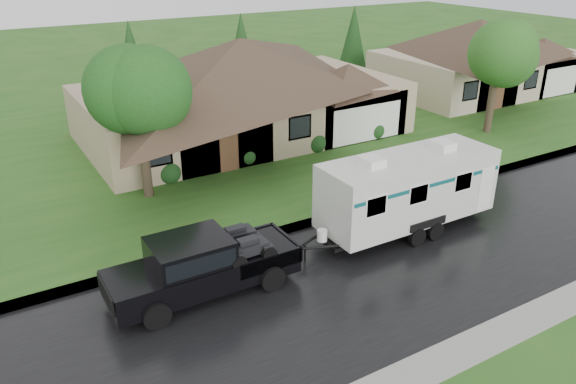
% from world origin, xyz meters
% --- Properties ---
extents(ground, '(140.00, 140.00, 0.00)m').
position_xyz_m(ground, '(0.00, 0.00, 0.00)').
color(ground, '#24571B').
rests_on(ground, ground).
extents(road, '(140.00, 8.00, 0.01)m').
position_xyz_m(road, '(0.00, -2.00, 0.01)').
color(road, black).
rests_on(road, ground).
extents(curb, '(140.00, 0.50, 0.15)m').
position_xyz_m(curb, '(0.00, 2.25, 0.07)').
color(curb, gray).
rests_on(curb, ground).
extents(lawn, '(140.00, 26.00, 0.15)m').
position_xyz_m(lawn, '(0.00, 15.00, 0.07)').
color(lawn, '#24571B').
rests_on(lawn, ground).
extents(house_main, '(19.44, 10.80, 6.90)m').
position_xyz_m(house_main, '(2.29, 13.84, 3.59)').
color(house_main, tan).
rests_on(house_main, lawn).
extents(house_neighbor, '(15.12, 9.72, 6.45)m').
position_xyz_m(house_neighbor, '(22.27, 14.34, 3.32)').
color(house_neighbor, tan).
rests_on(house_neighbor, lawn).
extents(tree_left_green, '(3.90, 3.90, 6.46)m').
position_xyz_m(tree_left_green, '(-5.69, 8.15, 4.63)').
color(tree_left_green, '#382B1E').
rests_on(tree_left_green, lawn).
extents(tree_right_green, '(3.98, 3.98, 6.59)m').
position_xyz_m(tree_right_green, '(14.90, 6.82, 4.72)').
color(tree_right_green, '#382B1E').
rests_on(tree_right_green, lawn).
extents(shrub_row, '(13.60, 1.00, 1.00)m').
position_xyz_m(shrub_row, '(2.00, 9.30, 0.65)').
color(shrub_row, '#143814').
rests_on(shrub_row, lawn).
extents(pickup_truck, '(6.27, 2.38, 2.09)m').
position_xyz_m(pickup_truck, '(-6.56, -0.07, 1.12)').
color(pickup_truck, black).
rests_on(pickup_truck, ground).
extents(travel_trailer, '(7.73, 2.72, 3.47)m').
position_xyz_m(travel_trailer, '(2.26, -0.07, 1.84)').
color(travel_trailer, silver).
rests_on(travel_trailer, ground).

